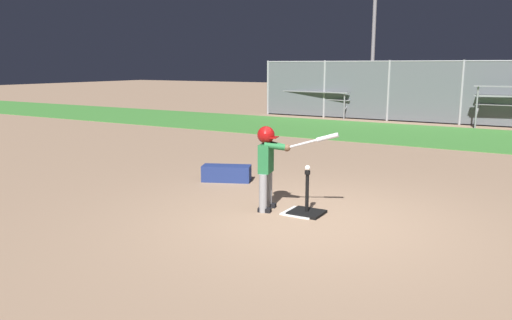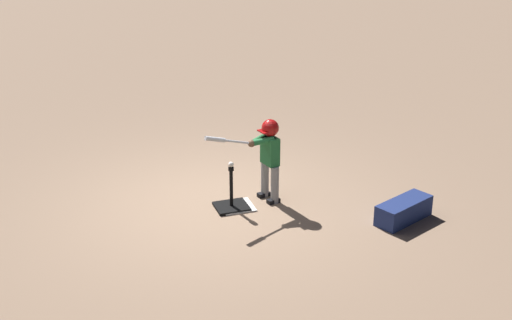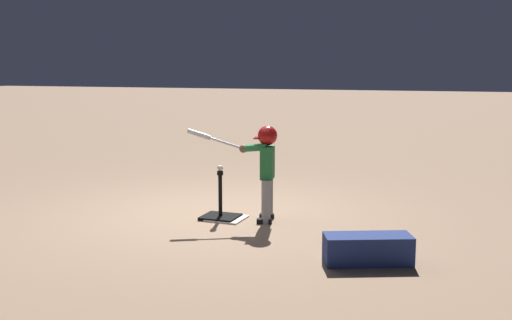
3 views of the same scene
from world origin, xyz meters
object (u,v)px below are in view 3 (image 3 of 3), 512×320
at_px(batting_tee, 220,213).
at_px(batter_child, 264,161).
at_px(equipment_bag, 368,249).
at_px(baseball, 220,168).

bearing_deg(batting_tee, batter_child, -171.33).
bearing_deg(batting_tee, equipment_bag, 151.82).
xyz_separation_m(baseball, equipment_bag, (-2.03, 1.09, -0.50)).
bearing_deg(equipment_bag, batter_child, -61.32).
distance_m(baseball, equipment_bag, 2.36).
bearing_deg(batter_child, equipment_bag, 141.62).
relative_size(batter_child, baseball, 15.98).
height_order(batting_tee, equipment_bag, batting_tee).
height_order(baseball, equipment_bag, baseball).
bearing_deg(baseball, batting_tee, 180.00).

